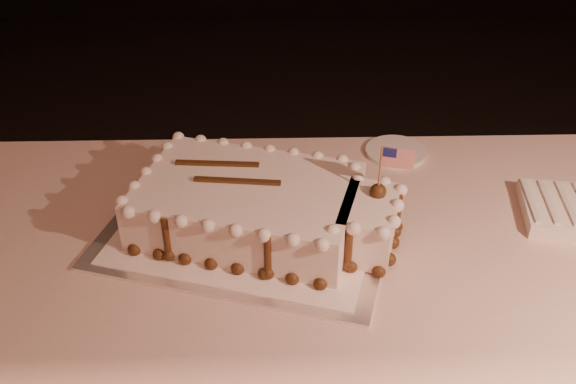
{
  "coord_description": "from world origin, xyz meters",
  "views": [
    {
      "loc": [
        -0.2,
        -0.42,
        1.56
      ],
      "look_at": [
        -0.18,
        0.63,
        0.84
      ],
      "focal_mm": 40.0,
      "sensor_mm": 36.0,
      "label": 1
    }
  ],
  "objects_px": {
    "sheet_cake": "(262,207)",
    "side_plate": "(396,152)",
    "banquet_table": "(364,360)",
    "cake_board": "(249,227)"
  },
  "relations": [
    {
      "from": "sheet_cake",
      "to": "side_plate",
      "type": "bearing_deg",
      "value": 42.78
    },
    {
      "from": "cake_board",
      "to": "banquet_table",
      "type": "bearing_deg",
      "value": 10.67
    },
    {
      "from": "sheet_cake",
      "to": "side_plate",
      "type": "height_order",
      "value": "sheet_cake"
    },
    {
      "from": "sheet_cake",
      "to": "banquet_table",
      "type": "bearing_deg",
      "value": -4.62
    },
    {
      "from": "side_plate",
      "to": "banquet_table",
      "type": "bearing_deg",
      "value": -106.23
    },
    {
      "from": "banquet_table",
      "to": "sheet_cake",
      "type": "height_order",
      "value": "sheet_cake"
    },
    {
      "from": "side_plate",
      "to": "sheet_cake",
      "type": "bearing_deg",
      "value": -137.22
    },
    {
      "from": "cake_board",
      "to": "side_plate",
      "type": "bearing_deg",
      "value": 56.16
    },
    {
      "from": "banquet_table",
      "to": "cake_board",
      "type": "xyz_separation_m",
      "value": [
        -0.26,
        0.03,
        0.38
      ]
    },
    {
      "from": "banquet_table",
      "to": "side_plate",
      "type": "xyz_separation_m",
      "value": [
        0.09,
        0.32,
        0.38
      ]
    }
  ]
}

